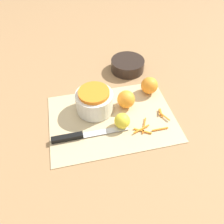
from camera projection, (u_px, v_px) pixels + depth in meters
name	position (u px, v px, depth m)	size (l,w,h in m)	color
ground_plane	(112.00, 118.00, 0.82)	(4.00, 4.00, 0.00)	#9E754C
cutting_board	(112.00, 118.00, 0.82)	(0.47, 0.33, 0.01)	#CCB284
bowl_speckled	(94.00, 101.00, 0.82)	(0.14, 0.14, 0.09)	silver
bowl_dark	(128.00, 65.00, 1.01)	(0.15, 0.15, 0.05)	black
knife	(77.00, 136.00, 0.75)	(0.27, 0.02, 0.02)	black
orange_left	(126.00, 99.00, 0.84)	(0.07, 0.07, 0.07)	orange
orange_right	(149.00, 85.00, 0.89)	(0.07, 0.07, 0.07)	orange
lemon	(122.00, 121.00, 0.77)	(0.06, 0.06, 0.06)	yellow
peel_pile	(152.00, 124.00, 0.80)	(0.15, 0.11, 0.01)	orange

